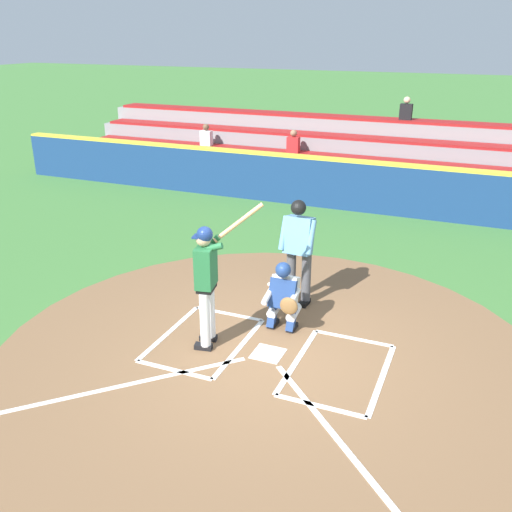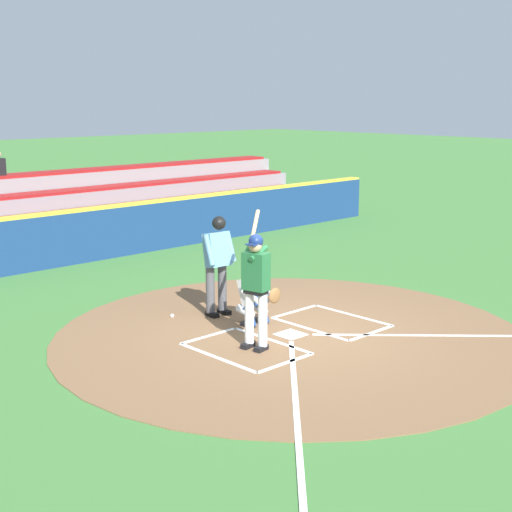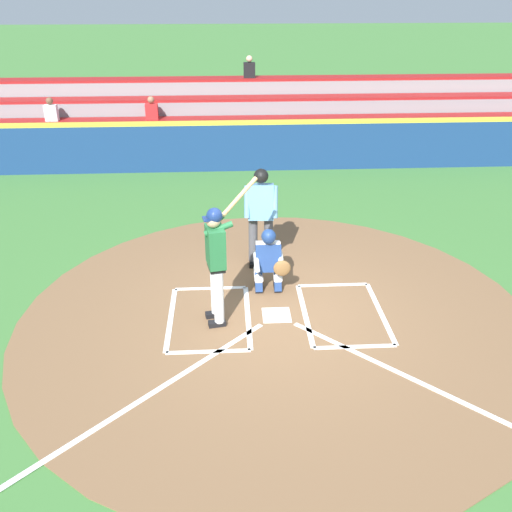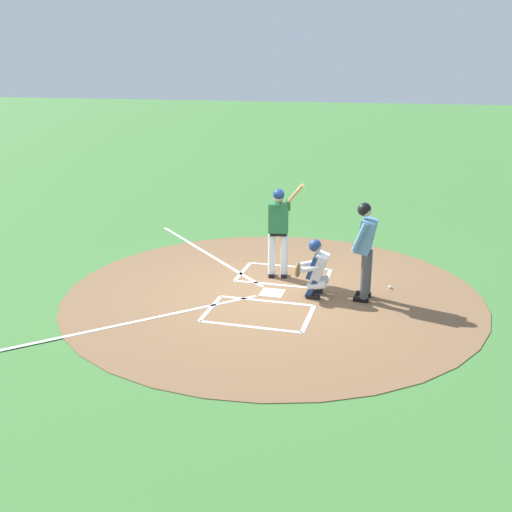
% 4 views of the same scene
% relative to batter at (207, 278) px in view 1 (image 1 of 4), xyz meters
% --- Properties ---
extents(ground_plane, '(120.00, 120.00, 0.00)m').
position_rel_batter_xyz_m(ground_plane, '(-0.91, -0.09, -1.10)').
color(ground_plane, '#427A38').
extents(dirt_circle, '(8.00, 8.00, 0.01)m').
position_rel_batter_xyz_m(dirt_circle, '(-0.91, -0.09, -1.09)').
color(dirt_circle, brown).
rests_on(dirt_circle, ground).
extents(home_plate_and_chalk, '(7.93, 4.91, 0.01)m').
position_rel_batter_xyz_m(home_plate_and_chalk, '(-0.91, 0.79, -1.08)').
color(home_plate_and_chalk, white).
rests_on(home_plate_and_chalk, dirt_circle).
extents(batter, '(0.86, 0.86, 2.13)m').
position_rel_batter_xyz_m(batter, '(0.00, 0.00, 0.00)').
color(batter, white).
rests_on(batter, ground).
extents(catcher, '(0.59, 0.60, 1.13)m').
position_rel_batter_xyz_m(catcher, '(-0.85, -0.90, -0.51)').
color(catcher, black).
rests_on(catcher, ground).
extents(plate_umpire, '(0.60, 0.44, 1.86)m').
position_rel_batter_xyz_m(plate_umpire, '(-0.77, -1.81, -0.02)').
color(plate_umpire, '#4C4C51').
rests_on(plate_umpire, ground).
extents(baseball, '(0.07, 0.07, 0.07)m').
position_rel_batter_xyz_m(baseball, '(-0.07, -2.29, -1.06)').
color(baseball, white).
rests_on(baseball, ground).
extents(backstop_wall, '(22.00, 0.36, 1.31)m').
position_rel_batter_xyz_m(backstop_wall, '(-0.91, -7.59, -0.45)').
color(backstop_wall, navy).
rests_on(backstop_wall, ground).
extents(bleacher_stand, '(20.00, 3.40, 2.55)m').
position_rel_batter_xyz_m(bleacher_stand, '(-0.90, -10.29, -0.40)').
color(bleacher_stand, gray).
rests_on(bleacher_stand, ground).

